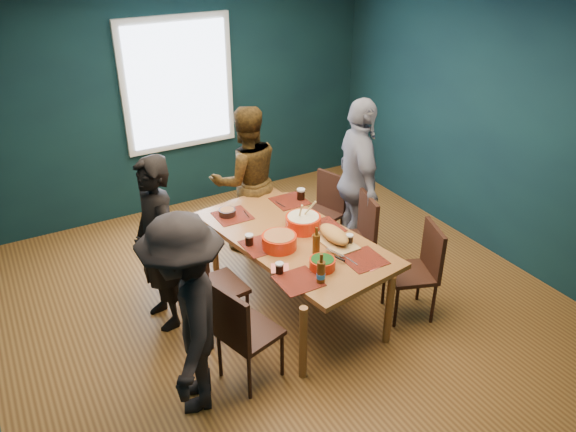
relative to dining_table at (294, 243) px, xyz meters
name	(u,v)px	position (x,y,z in m)	size (l,w,h in m)	color
room	(265,162)	(-0.12, 0.31, 0.71)	(5.01, 5.01, 2.71)	olive
dining_table	(294,243)	(0.00, 0.00, 0.00)	(1.27, 2.06, 0.73)	#A05B30
chair_left_far	(174,245)	(-0.89, 0.74, -0.15)	(0.45, 0.45, 0.88)	black
chair_left_mid	(208,282)	(-0.86, -0.04, -0.11)	(0.47, 0.47, 0.95)	black
chair_left_near	(241,329)	(-0.86, -0.70, -0.14)	(0.51, 0.51, 0.91)	black
chair_right_far	(326,206)	(0.84, 0.75, -0.17)	(0.48, 0.48, 0.85)	black
chair_right_mid	(357,233)	(0.74, 0.02, -0.12)	(0.51, 0.51, 0.93)	black
chair_right_near	(421,264)	(0.92, -0.69, -0.14)	(0.52, 0.52, 0.90)	black
person_far_left	(157,245)	(-1.15, 0.35, 0.14)	(0.59, 0.38, 1.61)	black
person_back	(246,180)	(0.09, 1.16, 0.14)	(0.79, 0.61, 1.62)	black
person_right	(358,181)	(1.02, 0.43, 0.21)	(1.03, 0.43, 1.75)	silver
person_near_left	(187,317)	(-1.27, -0.69, 0.13)	(1.03, 0.59, 1.60)	black
bowl_salad	(279,241)	(-0.21, -0.11, 0.14)	(0.31, 0.31, 0.13)	red
bowl_dumpling	(303,222)	(0.14, 0.07, 0.14)	(0.33, 0.33, 0.30)	red
bowl_herbs	(322,263)	(-0.06, -0.57, 0.12)	(0.22, 0.22, 0.09)	red
cutting_board	(334,236)	(0.26, -0.26, 0.13)	(0.30, 0.60, 0.13)	tan
small_bowl	(227,212)	(-0.36, 0.66, 0.11)	(0.17, 0.17, 0.07)	black
beer_bottle_a	(321,272)	(-0.17, -0.73, 0.16)	(0.07, 0.07, 0.26)	#492A0D
beer_bottle_b	(316,243)	(0.03, -0.34, 0.17)	(0.06, 0.06, 0.25)	#492A0D
cola_glass_a	(280,268)	(-0.39, -0.46, 0.12)	(0.07, 0.07, 0.10)	black
cola_glass_b	(349,239)	(0.36, -0.36, 0.12)	(0.07, 0.07, 0.09)	black
cola_glass_c	(301,194)	(0.44, 0.61, 0.13)	(0.08, 0.08, 0.12)	black
cola_glass_d	(249,239)	(-0.42, 0.06, 0.13)	(0.08, 0.08, 0.11)	black
napkin_a	(324,224)	(0.36, 0.05, 0.07)	(0.15, 0.15, 0.00)	#F37166
napkin_b	(280,268)	(-0.36, -0.40, 0.07)	(0.15, 0.15, 0.00)	#F37166
napkin_c	(371,265)	(0.32, -0.73, 0.07)	(0.14, 0.14, 0.00)	#F37166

